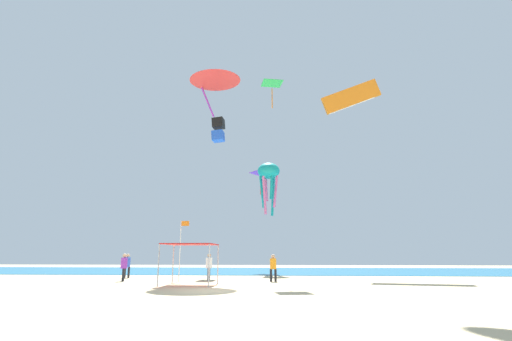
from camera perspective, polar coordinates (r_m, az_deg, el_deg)
The scene contains 14 objects.
ground at distance 20.19m, azimuth -6.37°, elevation -17.67°, with size 110.00×110.00×0.10m, color #D1BA8C.
ocean_strip at distance 46.76m, azimuth 0.02°, elevation -14.81°, with size 110.00×23.46×0.03m, color #1E6B93.
canopy_tent at distance 24.16m, azimuth -9.81°, elevation -11.10°, with size 3.03×2.94×2.45m.
person_near_tent at distance 28.98m, azimuth -19.23°, elevation -13.25°, with size 0.45×0.48×1.88m.
person_leftmost at distance 27.07m, azimuth 2.60°, elevation -14.07°, with size 0.47×0.43×1.83m.
person_central at distance 32.73m, azimuth -18.77°, elevation -13.13°, with size 0.45×0.45×1.89m.
person_rightmost at distance 28.45m, azimuth -7.08°, elevation -13.86°, with size 0.45×0.50×1.89m.
banner_flag at distance 27.69m, azimuth -11.19°, elevation -10.94°, with size 0.61×0.06×4.15m.
kite_diamond_green at distance 32.64m, azimuth 2.42°, elevation 12.77°, with size 1.98×1.98×2.30m.
kite_octopus_teal at distance 39.96m, azimuth 1.91°, elevation -0.48°, with size 3.09×3.09×5.52m.
kite_parafoil_orange at distance 40.43m, azimuth 14.08°, elevation 10.64°, with size 6.11×0.71×3.70m.
kite_delta_red at distance 35.18m, azimuth -6.17°, elevation 13.86°, with size 6.30×6.29×3.60m.
kite_box_black at distance 39.92m, azimuth -5.69°, elevation 6.10°, with size 1.31×1.23×2.51m.
kite_diamond_purple at distance 44.86m, azimuth 0.69°, elevation -0.44°, with size 2.69×2.70×2.81m.
Camera 1 is at (3.73, -19.77, 1.72)m, focal length 26.62 mm.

